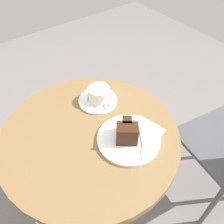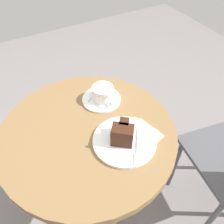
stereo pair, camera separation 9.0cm
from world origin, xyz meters
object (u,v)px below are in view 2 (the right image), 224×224
object	(u,v)px
saucer	(101,99)
cake_slice	(123,134)
teaspoon	(95,92)
cake_plate	(124,141)
napkin	(140,134)
coffee_cup	(103,93)
fork	(138,149)

from	to	relation	value
saucer	cake_slice	xyz separation A→B (m)	(0.23, -0.04, 0.04)
teaspoon	cake_slice	size ratio (longest dim) A/B	0.81
cake_plate	napkin	distance (m)	0.07
coffee_cup	cake_slice	xyz separation A→B (m)	(0.23, -0.04, 0.01)
cake_slice	napkin	world-z (taller)	cake_slice
saucer	cake_slice	distance (m)	0.24
saucer	cake_plate	xyz separation A→B (m)	(0.24, -0.03, 0.00)
teaspoon	napkin	distance (m)	0.28
saucer	cake_plate	world-z (taller)	cake_plate
coffee_cup	teaspoon	size ratio (longest dim) A/B	1.51
cake_plate	napkin	world-z (taller)	cake_plate
saucer	teaspoon	bearing A→B (deg)	-168.41
fork	teaspoon	bearing A→B (deg)	-145.96
teaspoon	cake_slice	xyz separation A→B (m)	(0.28, -0.03, 0.04)
fork	napkin	size ratio (longest dim) A/B	0.83
teaspoon	cake_plate	distance (m)	0.28
saucer	napkin	world-z (taller)	saucer
teaspoon	fork	world-z (taller)	fork
cake_slice	coffee_cup	bearing A→B (deg)	169.79
teaspoon	fork	xyz separation A→B (m)	(0.34, 0.00, 0.00)
napkin	coffee_cup	bearing A→B (deg)	-171.75
teaspoon	napkin	world-z (taller)	teaspoon
coffee_cup	teaspoon	bearing A→B (deg)	-163.27
saucer	cake_slice	world-z (taller)	cake_slice
coffee_cup	fork	size ratio (longest dim) A/B	0.89
cake_plate	fork	bearing A→B (deg)	17.66
cake_slice	saucer	bearing A→B (deg)	171.43
saucer	teaspoon	size ratio (longest dim) A/B	2.04
saucer	cake_slice	size ratio (longest dim) A/B	1.65
cake_plate	coffee_cup	bearing A→B (deg)	171.73
coffee_cup	teaspoon	world-z (taller)	coffee_cup
cake_plate	cake_slice	bearing A→B (deg)	-110.50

